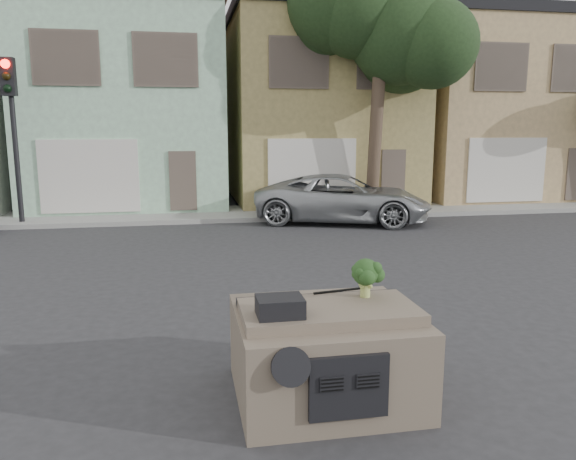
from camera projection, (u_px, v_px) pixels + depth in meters
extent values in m
plane|color=#303033|center=(280.00, 312.00, 9.35)|extent=(120.00, 120.00, 0.00)
cube|color=gray|center=(229.00, 214.00, 19.49)|extent=(40.00, 3.00, 0.15)
cube|color=#A2D0AC|center=(130.00, 108.00, 22.05)|extent=(7.20, 8.20, 7.55)
cube|color=#9C8C52|center=(315.00, 109.00, 23.41)|extent=(7.20, 8.20, 7.55)
cube|color=tan|center=(481.00, 110.00, 24.76)|extent=(7.20, 8.20, 7.55)
imported|color=#A1A5A8|center=(342.00, 222.00, 18.22)|extent=(6.12, 4.31, 1.55)
cube|color=black|center=(14.00, 144.00, 16.90)|extent=(0.40, 0.40, 5.10)
cube|color=#1F3518|center=(376.00, 91.00, 18.96)|extent=(4.40, 4.00, 8.50)
cube|color=#6B5D4D|center=(325.00, 350.00, 6.35)|extent=(2.00, 1.80, 1.12)
cube|color=black|center=(280.00, 306.00, 5.78)|extent=(0.48, 0.38, 0.20)
cube|color=black|center=(341.00, 290.00, 6.66)|extent=(0.69, 0.15, 0.02)
cube|color=#1E3A17|center=(366.00, 277.00, 6.41)|extent=(0.38, 0.38, 0.46)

